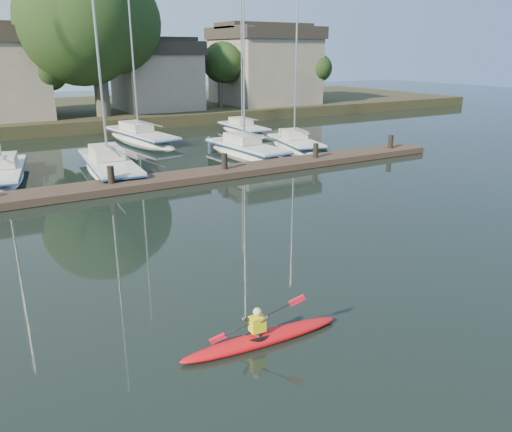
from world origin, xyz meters
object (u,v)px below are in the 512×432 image
sailboat_1 (5,182)px  sailboat_4 (295,151)px  sailboat_2 (110,175)px  sailboat_6 (141,143)px  dock (172,179)px  sailboat_7 (243,134)px  sailboat_3 (246,157)px  kayak (262,337)px

sailboat_1 → sailboat_4: (18.05, -0.53, -0.01)m
sailboat_2 → sailboat_6: 10.24m
sailboat_1 → dock: bearing=-26.3°
sailboat_2 → sailboat_4: bearing=6.8°
sailboat_1 → sailboat_7: (18.48, 7.60, 0.00)m
sailboat_2 → sailboat_4: size_ratio=1.36×
dock → sailboat_6: 13.47m
dock → sailboat_3: sailboat_3 is taller
sailboat_1 → sailboat_3: (14.12, -0.70, -0.02)m
sailboat_1 → sailboat_6: size_ratio=0.79×
sailboat_4 → sailboat_6: bearing=145.4°
sailboat_4 → sailboat_6: sailboat_6 is taller
sailboat_3 → sailboat_1: bearing=172.6°
dock → sailboat_1: size_ratio=2.55×
sailboat_4 → sailboat_7: size_ratio=0.99×
sailboat_6 → sailboat_2: bearing=-124.8°
kayak → sailboat_7: bearing=64.7°
dock → sailboat_2: (-2.05, 4.10, -0.41)m
sailboat_4 → sailboat_7: sailboat_7 is taller
kayak → sailboat_7: sailboat_7 is taller
kayak → sailboat_6: 28.65m
kayak → sailboat_4: size_ratio=0.34×
dock → sailboat_7: 17.06m
sailboat_4 → dock: bearing=-144.9°
sailboat_3 → sailboat_7: 9.38m
sailboat_2 → sailboat_6: size_ratio=0.96×
sailboat_6 → kayak: bearing=-110.1°
sailboat_2 → sailboat_3: size_ratio=1.19×
sailboat_2 → sailboat_7: size_ratio=1.36×
sailboat_2 → kayak: bearing=-90.5°
sailboat_3 → sailboat_6: 9.64m
kayak → sailboat_4: (14.36, 19.48, -0.35)m
sailboat_2 → sailboat_3: 8.92m
sailboat_6 → dock: bearing=-108.9°
kayak → sailboat_7: size_ratio=0.34×
sailboat_1 → sailboat_6: (9.90, 7.96, -0.01)m
kayak → sailboat_2: 18.93m
sailboat_2 → sailboat_3: bearing=6.9°
sailboat_3 → sailboat_7: size_ratio=1.14×
sailboat_1 → sailboat_3: sailboat_3 is taller
sailboat_7 → sailboat_3: bearing=-116.1°
kayak → sailboat_6: sailboat_6 is taller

